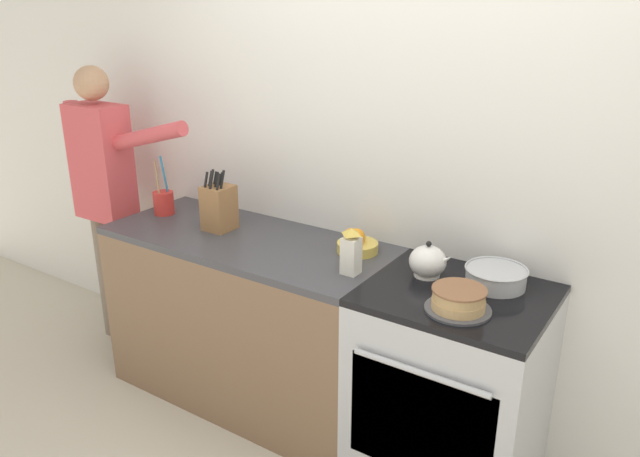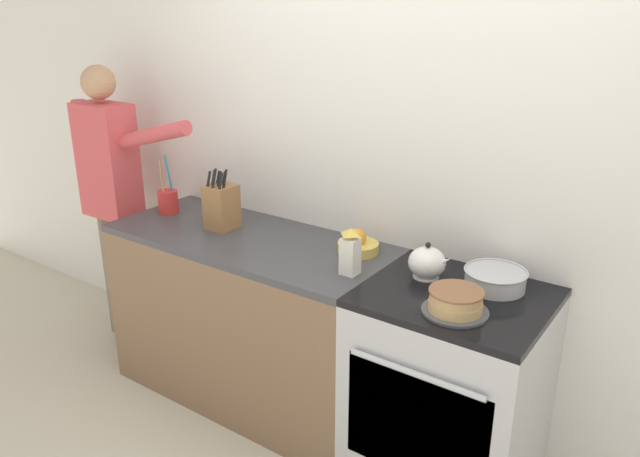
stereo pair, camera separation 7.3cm
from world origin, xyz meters
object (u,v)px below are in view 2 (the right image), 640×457
at_px(layer_cake, 456,302).
at_px(fruit_bowl, 357,242).
at_px(mixing_bowl, 495,279).
at_px(knife_block, 222,206).
at_px(utensil_crock, 168,201).
at_px(tea_kettle, 427,263).
at_px(stove_range, 448,390).
at_px(milk_carton, 350,252).
at_px(person_baker, 111,182).

distance_m(layer_cake, fruit_bowl, 0.68).
distance_m(mixing_bowl, knife_block, 1.39).
bearing_deg(layer_cake, knife_block, 173.04).
relative_size(knife_block, utensil_crock, 0.97).
xyz_separation_m(layer_cake, tea_kettle, (-0.23, 0.22, 0.02)).
bearing_deg(mixing_bowl, tea_kettle, -166.62).
xyz_separation_m(utensil_crock, fruit_bowl, (1.14, 0.11, -0.02)).
xyz_separation_m(stove_range, fruit_bowl, (-0.56, 0.14, 0.50)).
distance_m(layer_cake, milk_carton, 0.52).
bearing_deg(stove_range, fruit_bowl, 165.45).
bearing_deg(utensil_crock, milk_carton, -4.98).
height_order(layer_cake, tea_kettle, tea_kettle).
xyz_separation_m(stove_range, layer_cake, (0.06, -0.14, 0.49)).
bearing_deg(mixing_bowl, person_baker, -176.97).
bearing_deg(stove_range, person_baker, 179.40).
bearing_deg(mixing_bowl, fruit_bowl, 179.88).
xyz_separation_m(stove_range, milk_carton, (-0.45, -0.08, 0.55)).
bearing_deg(fruit_bowl, utensil_crock, -174.34).
distance_m(knife_block, person_baker, 0.88).
height_order(knife_block, utensil_crock, utensil_crock).
bearing_deg(fruit_bowl, mixing_bowl, -0.12).
bearing_deg(mixing_bowl, knife_block, -174.93).
height_order(knife_block, milk_carton, knife_block).
bearing_deg(stove_range, layer_cake, -68.28).
bearing_deg(mixing_bowl, utensil_crock, -176.45).
bearing_deg(utensil_crock, mixing_bowl, 3.55).
xyz_separation_m(stove_range, knife_block, (-1.28, 0.02, 0.57)).
relative_size(tea_kettle, milk_carton, 0.94).
height_order(layer_cake, milk_carton, milk_carton).
distance_m(tea_kettle, person_baker, 2.00).
bearing_deg(knife_block, milk_carton, -6.66).
relative_size(stove_range, tea_kettle, 4.70).
bearing_deg(person_baker, knife_block, 8.63).
distance_m(utensil_crock, milk_carton, 1.25).
bearing_deg(knife_block, layer_cake, -6.96).
distance_m(stove_range, layer_cake, 0.52).
height_order(knife_block, fruit_bowl, knife_block).
xyz_separation_m(mixing_bowl, person_baker, (-2.27, -0.12, 0.05)).
relative_size(mixing_bowl, milk_carton, 1.24).
distance_m(stove_range, tea_kettle, 0.55).
height_order(stove_range, utensil_crock, utensil_crock).
bearing_deg(mixing_bowl, stove_range, -125.80).
distance_m(milk_carton, person_baker, 1.72).
relative_size(stove_range, person_baker, 0.54).
distance_m(utensil_crock, person_baker, 0.47).
bearing_deg(fruit_bowl, tea_kettle, -9.65).
bearing_deg(fruit_bowl, milk_carton, -64.87).
relative_size(layer_cake, fruit_bowl, 1.32).
distance_m(stove_range, fruit_bowl, 0.76).
xyz_separation_m(mixing_bowl, fruit_bowl, (-0.66, 0.00, 0.01)).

